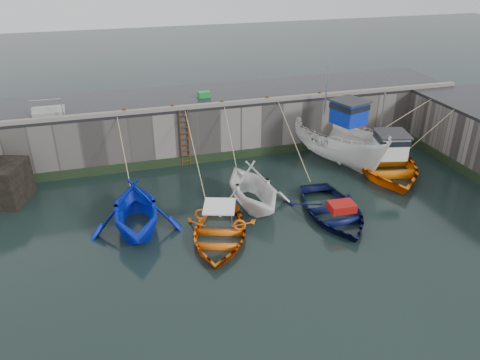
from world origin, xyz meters
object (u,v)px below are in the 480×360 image
object	(u,v)px
boat_far_orange	(384,162)
bollard_b	(173,107)
fish_crate	(204,94)
bollard_a	(124,111)
boat_near_blue	(219,238)
bollard_c	(222,103)
bollard_e	(320,94)
boat_far_white	(338,142)
boat_near_navy	(332,216)
boat_near_white	(137,228)
bollard_d	(267,99)
boat_near_blacktrim	(252,204)
ladder	(185,138)

from	to	relation	value
boat_far_orange	bollard_b	world-z (taller)	boat_far_orange
fish_crate	bollard_b	bearing A→B (deg)	-145.29
fish_crate	bollard_a	xyz separation A→B (m)	(-4.57, -1.72, -0.03)
boat_near_blue	bollard_c	distance (m)	8.87
bollard_c	bollard_e	world-z (taller)	same
boat_far_white	boat_far_orange	xyz separation A→B (m)	(1.90, -1.81, -0.70)
boat_near_navy	bollard_b	world-z (taller)	bollard_b
boat_near_white	bollard_d	world-z (taller)	bollard_d
boat_near_blacktrim	boat_far_white	distance (m)	7.13
bollard_b	bollard_d	bearing A→B (deg)	0.00
boat_near_navy	boat_far_white	xyz separation A→B (m)	(2.95, 5.47, 1.15)
boat_near_blue	bollard_c	bearing A→B (deg)	92.78
bollard_b	bollard_d	distance (m)	5.30
boat_near_navy	bollard_a	distance (m)	11.76
ladder	boat_far_white	xyz separation A→B (m)	(8.31, -1.78, -0.44)
boat_near_navy	boat_far_orange	size ratio (longest dim) A/B	0.65
fish_crate	bollard_d	world-z (taller)	fish_crate
bollard_b	fish_crate	bearing A→B (deg)	39.71
boat_near_blacktrim	boat_near_navy	distance (m)	3.76
bollard_e	boat_near_blacktrim	bearing A→B (deg)	-136.23
ladder	bollard_e	world-z (taller)	bollard_e
boat_near_blacktrim	bollard_c	world-z (taller)	bollard_c
fish_crate	bollard_b	distance (m)	2.69
bollard_a	bollard_d	world-z (taller)	same
fish_crate	bollard_a	bearing A→B (deg)	-164.38
boat_far_white	bollard_a	world-z (taller)	boat_far_white
boat_near_white	fish_crate	distance (m)	9.82
boat_near_blacktrim	bollard_d	xyz separation A→B (m)	(2.62, 5.57, 3.30)
bollard_d	bollard_e	bearing A→B (deg)	0.00
boat_far_white	bollard_b	bearing A→B (deg)	148.26
bollard_b	boat_near_white	bearing A→B (deg)	-113.82
boat_near_white	boat_far_orange	world-z (taller)	boat_far_orange
boat_far_white	bollard_d	size ratio (longest dim) A/B	27.12
ladder	boat_near_navy	distance (m)	9.16
boat_far_orange	ladder	bearing A→B (deg)	173.69
ladder	bollard_d	size ratio (longest dim) A/B	11.43
fish_crate	bollard_c	distance (m)	1.83
boat_near_blacktrim	bollard_a	xyz separation A→B (m)	(-5.18, 5.57, 3.30)
boat_far_orange	boat_far_white	bearing A→B (deg)	149.40
fish_crate	bollard_d	size ratio (longest dim) A/B	2.38
bollard_c	bollard_e	distance (m)	5.80
bollard_a	bollard_c	distance (m)	5.20
bollard_c	boat_far_white	bearing A→B (deg)	-19.07
ladder	boat_near_blacktrim	xyz separation A→B (m)	(2.18, -5.24, -1.59)
ladder	fish_crate	bearing A→B (deg)	52.60
boat_near_blacktrim	bollard_d	distance (m)	6.98
boat_near_white	bollard_b	size ratio (longest dim) A/B	17.12
boat_near_blue	bollard_d	bearing A→B (deg)	77.12
boat_near_blue	boat_near_white	bearing A→B (deg)	169.70
bollard_d	boat_near_blacktrim	bearing A→B (deg)	-115.15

